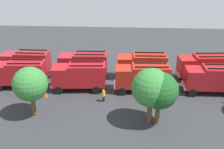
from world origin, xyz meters
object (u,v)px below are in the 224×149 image
object	(u,v)px
firefighter_2	(104,95)
tree_1	(160,91)
traffic_cone_1	(46,94)
fire_truck_7	(19,73)
firefighter_0	(171,74)
fire_truck_4	(213,78)
fire_truck_6	(79,75)
fire_truck_2	(83,63)
fire_truck_3	(26,62)
tree_2	(151,88)
fire_truck_5	(142,76)
fire_truck_1	(142,65)
tree_3	(30,84)
fire_truck_0	(203,66)
traffic_cone_0	(134,82)

from	to	relation	value
firefighter_2	tree_1	bearing A→B (deg)	173.59
tree_1	traffic_cone_1	bearing A→B (deg)	-19.87
fire_truck_7	firefighter_0	distance (m)	21.23
fire_truck_4	fire_truck_6	world-z (taller)	same
fire_truck_2	fire_truck_6	size ratio (longest dim) A/B	0.99
fire_truck_3	tree_1	world-z (taller)	tree_1
fire_truck_3	tree_2	world-z (taller)	tree_2
firefighter_2	tree_2	distance (m)	7.50
fire_truck_4	fire_truck_5	distance (m)	9.11
fire_truck_1	fire_truck_2	distance (m)	8.60
tree_1	traffic_cone_1	xyz separation A→B (m)	(13.74, -4.97, -3.70)
fire_truck_2	fire_truck_5	xyz separation A→B (m)	(-8.44, 3.98, 0.00)
tree_1	traffic_cone_1	distance (m)	15.07
fire_truck_5	tree_2	xyz separation A→B (m)	(-0.45, 7.09, 2.10)
fire_truck_1	fire_truck_3	xyz separation A→B (m)	(17.25, -0.13, 0.00)
fire_truck_2	fire_truck_4	xyz separation A→B (m)	(-17.55, 3.92, 0.00)
tree_1	tree_3	world-z (taller)	tree_1
tree_1	tree_3	xyz separation A→B (m)	(13.73, -0.77, -0.08)
fire_truck_0	traffic_cone_1	xyz separation A→B (m)	(21.36, 6.38, -1.83)
fire_truck_7	firefighter_2	distance (m)	12.22
fire_truck_3	traffic_cone_0	xyz separation A→B (m)	(-16.13, 2.03, -1.85)
fire_truck_2	firefighter_0	distance (m)	12.82
tree_3	fire_truck_0	bearing A→B (deg)	-153.64
fire_truck_2	fire_truck_3	size ratio (longest dim) A/B	1.01
tree_1	tree_2	bearing A→B (deg)	-7.99
fire_truck_3	firefighter_2	size ratio (longest dim) A/B	4.51
fire_truck_7	tree_3	distance (m)	8.00
fire_truck_0	fire_truck_7	distance (m)	25.82
fire_truck_0	fire_truck_3	size ratio (longest dim) A/B	1.02
fire_truck_1	fire_truck_0	bearing A→B (deg)	-179.84
fire_truck_0	firefighter_2	world-z (taller)	fire_truck_0
fire_truck_7	tree_3	bearing A→B (deg)	119.10
firefighter_2	traffic_cone_1	size ratio (longest dim) A/B	2.49
fire_truck_4	fire_truck_5	size ratio (longest dim) A/B	0.99
tree_1	tree_3	size ratio (longest dim) A/B	1.02
fire_truck_3	fire_truck_6	distance (m)	9.71
fire_truck_3	fire_truck_6	size ratio (longest dim) A/B	0.98
traffic_cone_1	tree_1	bearing A→B (deg)	160.13
fire_truck_2	tree_3	world-z (taller)	tree_3
firefighter_2	tree_1	world-z (taller)	tree_1
fire_truck_0	fire_truck_7	size ratio (longest dim) A/B	1.01
fire_truck_2	fire_truck_4	distance (m)	17.98
traffic_cone_1	fire_truck_3	bearing A→B (deg)	-53.61
fire_truck_7	firefighter_2	size ratio (longest dim) A/B	4.57
fire_truck_4	traffic_cone_1	distance (m)	21.75
fire_truck_6	tree_1	bearing A→B (deg)	139.59
traffic_cone_1	traffic_cone_0	bearing A→B (deg)	-159.55
fire_truck_2	tree_2	world-z (taller)	tree_2
fire_truck_4	firefighter_0	size ratio (longest dim) A/B	4.42
fire_truck_6	tree_1	distance (m)	12.10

